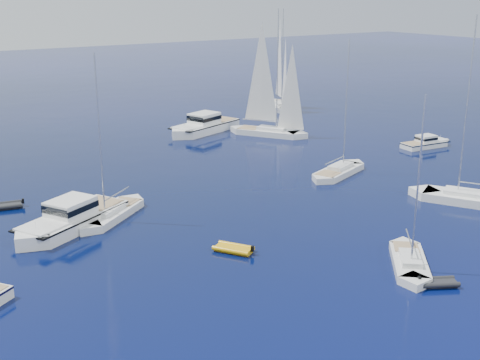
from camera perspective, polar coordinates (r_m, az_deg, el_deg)
name	(u,v)px	position (r m, az deg, el deg)	size (l,w,h in m)	color
motor_cruiser_centre	(70,229)	(55.48, -15.25, -4.30)	(3.83, 12.50, 3.28)	white
motor_cruiser_far_r	(426,147)	(84.64, 16.66, 2.91)	(2.36, 7.72, 2.03)	white
motor_cruiser_distant	(203,132)	(89.79, -3.38, 4.39)	(4.09, 13.36, 3.51)	white
sailboat_fore	(409,266)	(48.22, 15.18, -7.60)	(2.37, 9.11, 13.40)	silver
sailboat_mid_r	(470,203)	(63.66, 20.30, -2.01)	(3.21, 12.35, 18.16)	white
sailboat_mid_l	(112,217)	(57.26, -11.66, -3.37)	(2.70, 10.39, 15.27)	silver
sailboat_centre	(339,174)	(69.83, 9.00, 0.51)	(2.68, 10.30, 15.15)	silver
sailboat_sails_r	(268,135)	(87.88, 2.59, 4.12)	(3.16, 12.17, 17.88)	white
sailboat_sails_far	(280,108)	(108.11, 3.67, 6.55)	(3.05, 11.74, 17.26)	silver
tender_yellow	(233,252)	(49.02, -0.60, -6.55)	(1.80, 3.20, 0.95)	#E0A50D
tender_grey_near	(438,286)	(45.80, 17.63, -9.19)	(1.61, 2.77, 0.95)	black
tender_grey_far	(4,208)	(62.40, -20.75, -2.43)	(1.91, 3.45, 0.95)	black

